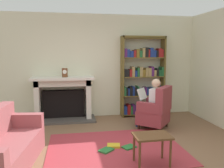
{
  "coord_description": "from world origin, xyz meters",
  "views": [
    {
      "loc": [
        -0.75,
        -3.61,
        1.73
      ],
      "look_at": [
        0.1,
        1.2,
        1.05
      ],
      "focal_mm": 37.16,
      "sensor_mm": 36.0,
      "label": 1
    }
  ],
  "objects_px": {
    "armchair_reading": "(156,110)",
    "seated_reader": "(151,101)",
    "mantel_clock": "(65,73)",
    "bookshelf": "(143,78)",
    "sofa_floral": "(1,149)",
    "fireplace": "(63,97)",
    "side_table": "(152,140)"
  },
  "relations": [
    {
      "from": "seated_reader",
      "to": "sofa_floral",
      "type": "bearing_deg",
      "value": -21.61
    },
    {
      "from": "fireplace",
      "to": "side_table",
      "type": "relative_size",
      "value": 2.81
    },
    {
      "from": "bookshelf",
      "to": "seated_reader",
      "type": "distance_m",
      "value": 1.12
    },
    {
      "from": "seated_reader",
      "to": "side_table",
      "type": "bearing_deg",
      "value": 22.14
    },
    {
      "from": "seated_reader",
      "to": "sofa_floral",
      "type": "height_order",
      "value": "seated_reader"
    },
    {
      "from": "fireplace",
      "to": "mantel_clock",
      "type": "height_order",
      "value": "mantel_clock"
    },
    {
      "from": "bookshelf",
      "to": "seated_reader",
      "type": "bearing_deg",
      "value": -96.65
    },
    {
      "from": "fireplace",
      "to": "bookshelf",
      "type": "relative_size",
      "value": 0.74
    },
    {
      "from": "fireplace",
      "to": "sofa_floral",
      "type": "distance_m",
      "value": 2.59
    },
    {
      "from": "seated_reader",
      "to": "mantel_clock",
      "type": "bearing_deg",
      "value": -73.8
    },
    {
      "from": "armchair_reading",
      "to": "bookshelf",
      "type": "bearing_deg",
      "value": -140.36
    },
    {
      "from": "bookshelf",
      "to": "side_table",
      "type": "xyz_separation_m",
      "value": [
        -0.71,
        -2.72,
        -0.62
      ]
    },
    {
      "from": "mantel_clock",
      "to": "armchair_reading",
      "type": "xyz_separation_m",
      "value": [
        2.02,
        -0.98,
        -0.79
      ]
    },
    {
      "from": "seated_reader",
      "to": "side_table",
      "type": "height_order",
      "value": "seated_reader"
    },
    {
      "from": "fireplace",
      "to": "sofa_floral",
      "type": "bearing_deg",
      "value": -108.74
    },
    {
      "from": "armchair_reading",
      "to": "seated_reader",
      "type": "distance_m",
      "value": 0.23
    },
    {
      "from": "bookshelf",
      "to": "sofa_floral",
      "type": "relative_size",
      "value": 1.2
    },
    {
      "from": "fireplace",
      "to": "mantel_clock",
      "type": "distance_m",
      "value": 0.64
    },
    {
      "from": "mantel_clock",
      "to": "bookshelf",
      "type": "bearing_deg",
      "value": 3.77
    },
    {
      "from": "fireplace",
      "to": "bookshelf",
      "type": "xyz_separation_m",
      "value": [
        2.1,
        0.03,
        0.44
      ]
    },
    {
      "from": "fireplace",
      "to": "side_table",
      "type": "height_order",
      "value": "fireplace"
    },
    {
      "from": "armchair_reading",
      "to": "side_table",
      "type": "relative_size",
      "value": 1.73
    },
    {
      "from": "armchair_reading",
      "to": "sofa_floral",
      "type": "xyz_separation_m",
      "value": [
        -2.9,
        -1.36,
        -0.1
      ]
    },
    {
      "from": "bookshelf",
      "to": "fireplace",
      "type": "bearing_deg",
      "value": -179.11
    },
    {
      "from": "side_table",
      "to": "bookshelf",
      "type": "bearing_deg",
      "value": 75.45
    },
    {
      "from": "armchair_reading",
      "to": "fireplace",
      "type": "bearing_deg",
      "value": -76.32
    },
    {
      "from": "mantel_clock",
      "to": "seated_reader",
      "type": "relative_size",
      "value": 0.19
    },
    {
      "from": "sofa_floral",
      "to": "side_table",
      "type": "bearing_deg",
      "value": -88.08
    },
    {
      "from": "seated_reader",
      "to": "fireplace",
      "type": "bearing_deg",
      "value": -75.61
    },
    {
      "from": "mantel_clock",
      "to": "armchair_reading",
      "type": "height_order",
      "value": "mantel_clock"
    },
    {
      "from": "bookshelf",
      "to": "armchair_reading",
      "type": "height_order",
      "value": "bookshelf"
    },
    {
      "from": "fireplace",
      "to": "bookshelf",
      "type": "distance_m",
      "value": 2.15
    }
  ]
}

